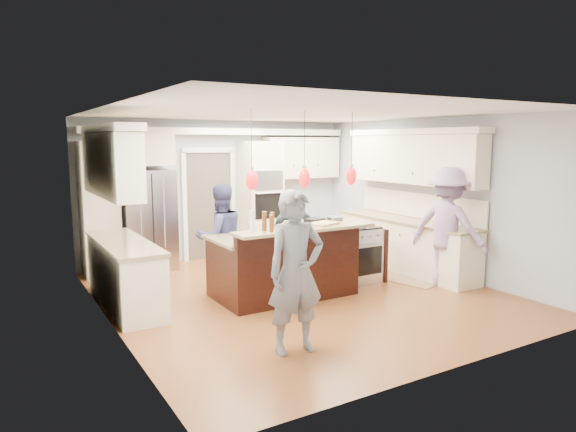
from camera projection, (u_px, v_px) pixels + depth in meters
name	position (u px, v px, depth m)	size (l,w,h in m)	color
ground_plane	(300.00, 294.00, 7.79)	(6.00, 6.00, 0.00)	#9A572A
room_shell	(300.00, 174.00, 7.53)	(5.54, 6.04, 2.72)	#B2BCC6
refrigerator	(148.00, 220.00, 9.13)	(0.90, 0.70, 1.80)	#B7B7BC
oven_column	(261.00, 199.00, 10.28)	(0.72, 0.69, 2.30)	beige
back_upper_cabinets	(187.00, 175.00, 9.53)	(5.30, 0.61, 2.54)	beige
right_counter_run	(407.00, 212.00, 9.13)	(0.64, 3.10, 2.51)	beige
left_cabinets	(120.00, 232.00, 7.09)	(0.64, 2.30, 2.51)	beige
kitchen_island	(283.00, 263.00, 7.66)	(2.10, 1.46, 1.12)	black
island_range	(355.00, 254.00, 8.44)	(0.82, 0.71, 0.92)	#B7B7BC
pendant_lights	(304.00, 178.00, 6.97)	(1.75, 0.15, 1.03)	black
person_bar_end	(296.00, 272.00, 5.54)	(0.65, 0.43, 1.79)	slate
person_far_left	(221.00, 237.00, 7.93)	(0.80, 0.62, 1.65)	navy
person_far_right	(293.00, 232.00, 8.86)	(0.87, 0.36, 1.48)	#425B5C
person_range_side	(448.00, 227.00, 8.10)	(1.22, 0.70, 1.90)	#977DA8
floor_rug	(412.00, 280.00, 8.53)	(0.63, 0.92, 0.01)	olive
water_bottle	(252.00, 222.00, 6.65)	(0.07, 0.07, 0.29)	silver
beer_bottle_a	(264.00, 221.00, 6.76)	(0.07, 0.07, 0.26)	#4F290E
beer_bottle_b	(271.00, 224.00, 6.67)	(0.06, 0.06, 0.23)	#4F290E
beer_bottle_c	(272.00, 221.00, 6.88)	(0.06, 0.06, 0.23)	#4F290E
drink_can	(286.00, 225.00, 6.84)	(0.07, 0.07, 0.12)	#B7B7BC
cutting_board	(323.00, 224.00, 7.29)	(0.40, 0.29, 0.03)	tan
pot_large	(335.00, 221.00, 8.39)	(0.27, 0.27, 0.16)	#B7B7BC
pot_small	(361.00, 224.00, 8.31)	(0.18, 0.18, 0.09)	#B7B7BC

